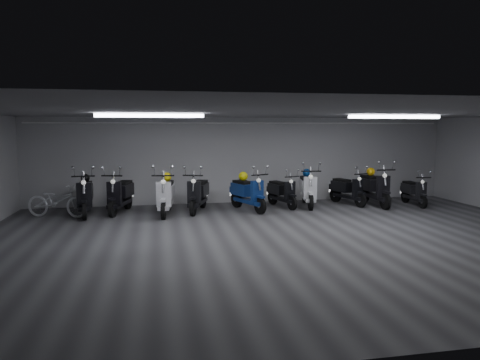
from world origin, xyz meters
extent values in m
cube|color=#3C3C3E|center=(0.00, 0.00, -0.01)|extent=(14.00, 10.00, 0.01)
cube|color=gray|center=(0.00, 0.00, 2.80)|extent=(14.00, 10.00, 0.01)
cube|color=#A5A6A8|center=(0.00, 5.00, 1.40)|extent=(14.00, 0.01, 2.80)
cube|color=#A5A6A8|center=(0.00, -5.00, 1.40)|extent=(14.00, 0.01, 2.80)
cube|color=white|center=(-3.00, 1.00, 2.74)|extent=(2.40, 0.18, 0.08)
cube|color=white|center=(3.00, 1.00, 2.74)|extent=(2.40, 0.18, 0.08)
cylinder|color=white|center=(0.00, 4.92, 2.62)|extent=(13.60, 0.05, 0.05)
imported|color=white|center=(-5.61, 3.52, 0.56)|extent=(1.85, 1.16, 1.13)
sphere|color=#F2EC0E|center=(-0.33, 3.71, 1.01)|extent=(0.28, 0.28, 0.28)
sphere|color=yellow|center=(-2.61, 3.58, 1.05)|extent=(0.27, 0.27, 0.27)
sphere|color=black|center=(-4.91, 3.90, 1.03)|extent=(0.25, 0.25, 0.25)
sphere|color=navy|center=(1.80, 4.06, 1.04)|extent=(0.26, 0.26, 0.26)
sphere|color=#F0B00E|center=(3.88, 3.81, 1.06)|extent=(0.27, 0.27, 0.27)
camera|label=1|loc=(-2.85, -9.06, 2.47)|focal=32.52mm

